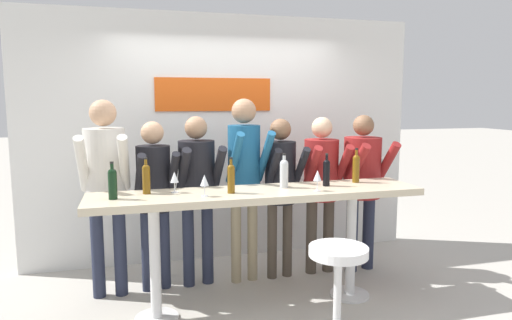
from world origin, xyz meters
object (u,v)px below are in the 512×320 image
at_px(person_center, 244,168).
at_px(wine_bottle_3, 356,167).
at_px(person_right, 321,178).
at_px(wine_glass_2, 317,176).
at_px(person_center_left, 197,182).
at_px(person_far_left, 106,176).
at_px(wine_bottle_2, 326,171).
at_px(person_far_right, 362,176).
at_px(wine_bottle_1, 112,182).
at_px(person_center_right, 281,179).
at_px(person_left, 154,186).
at_px(wine_bottle_0, 146,177).
at_px(wine_bottle_5, 284,172).
at_px(wine_glass_1, 174,178).
at_px(wine_bottle_4, 231,177).
at_px(bar_stool, 338,278).
at_px(wine_glass_0, 205,181).
at_px(tasting_table, 259,207).

xyz_separation_m(person_center, wine_bottle_3, (0.95, -0.46, 0.04)).
bearing_deg(person_right, wine_glass_2, -116.73).
distance_m(person_center_left, wine_glass_2, 1.20).
bearing_deg(wine_bottle_3, person_right, 105.39).
distance_m(person_far_left, wine_bottle_2, 1.97).
relative_size(person_far_right, wine_bottle_3, 5.12).
xyz_separation_m(person_far_left, wine_bottle_1, (0.08, -0.60, 0.05)).
bearing_deg(person_center, wine_bottle_3, -31.93).
relative_size(person_center_left, person_center_right, 1.02).
xyz_separation_m(person_far_right, wine_glass_2, (-0.80, -0.71, 0.15)).
height_order(wine_bottle_1, wine_glass_2, wine_bottle_1).
height_order(person_left, wine_bottle_0, person_left).
distance_m(person_left, person_far_right, 2.12).
bearing_deg(person_left, wine_bottle_1, -125.89).
xyz_separation_m(person_center_left, wine_bottle_5, (0.68, -0.56, 0.16)).
xyz_separation_m(person_left, person_center_left, (0.40, 0.01, 0.02)).
distance_m(wine_bottle_3, wine_glass_1, 1.67).
height_order(person_far_right, wine_bottle_4, person_far_right).
distance_m(person_center_left, wine_bottle_3, 1.50).
height_order(bar_stool, person_far_right, person_far_right).
distance_m(person_center_right, wine_glass_1, 1.21).
bearing_deg(wine_bottle_3, person_center, 154.11).
height_order(person_center, wine_bottle_2, person_center).
height_order(person_far_right, wine_glass_0, person_far_right).
distance_m(wine_bottle_0, wine_bottle_5, 1.17).
xyz_separation_m(bar_stool, wine_bottle_5, (-0.16, 0.77, 0.68)).
xyz_separation_m(person_far_left, person_center, (1.28, 0.02, 0.02)).
bearing_deg(tasting_table, person_center, 88.01).
height_order(person_center_right, wine_bottle_5, person_center_right).
height_order(person_center_left, person_far_right, person_center_left).
height_order(wine_bottle_0, wine_bottle_3, wine_bottle_3).
height_order(person_center_right, person_right, person_right).
bearing_deg(wine_glass_2, tasting_table, 163.13).
relative_size(person_far_right, wine_bottle_0, 5.49).
distance_m(bar_stool, wine_glass_1, 1.52).
xyz_separation_m(wine_bottle_1, wine_bottle_2, (1.81, 0.07, -0.00)).
distance_m(person_center_left, wine_bottle_5, 0.90).
relative_size(person_left, wine_bottle_4, 5.40).
distance_m(tasting_table, wine_bottle_0, 0.97).
bearing_deg(wine_glass_2, person_right, 64.26).
bearing_deg(wine_bottle_0, person_far_right, 11.51).
height_order(wine_bottle_3, wine_glass_1, wine_bottle_3).
bearing_deg(person_far_right, wine_bottle_4, -166.52).
height_order(person_left, person_right, person_right).
height_order(bar_stool, wine_bottle_1, wine_bottle_1).
relative_size(wine_bottle_5, wine_glass_2, 1.70).
distance_m(person_far_left, wine_bottle_5, 1.59).
bearing_deg(wine_bottle_0, wine_bottle_3, 0.40).
relative_size(wine_bottle_0, wine_bottle_1, 1.02).
distance_m(wine_bottle_3, wine_glass_2, 0.57).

